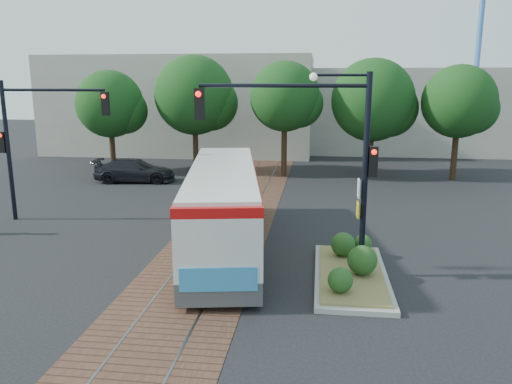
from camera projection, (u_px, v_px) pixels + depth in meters
The scene contains 10 objects.
ground at pixel (206, 260), 16.96m from camera, with size 120.00×120.00×0.00m, color black.
trackbed at pixel (227, 227), 20.84m from camera, with size 3.60×40.00×0.02m.
tree_row at pixel (281, 99), 31.67m from camera, with size 26.40×5.60×7.67m.
warehouses at pixel (272, 106), 44.05m from camera, with size 40.00×13.00×8.00m.
crane at pixel (480, 26), 45.34m from camera, with size 8.00×0.50×18.00m.
city_bus at pixel (223, 203), 18.06m from camera, with size 4.15×11.26×2.95m.
traffic_island at pixel (352, 267), 15.43m from camera, with size 2.20×5.20×1.13m.
signal_pole_main at pixel (324, 143), 14.81m from camera, with size 5.49×0.46×6.00m.
signal_pole_left at pixel (31, 132), 21.03m from camera, with size 4.99×0.34×6.00m.
parked_car at pixel (135, 170), 30.15m from camera, with size 1.95×4.81×1.40m, color black.
Camera 1 is at (3.71, -15.72, 5.92)m, focal length 35.00 mm.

